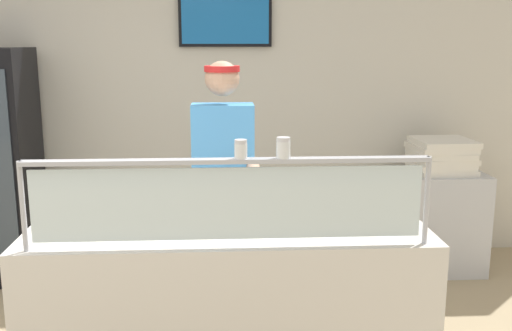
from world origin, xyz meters
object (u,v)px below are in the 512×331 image
(pepper_flake_shaker, at_px, (283,149))
(worker_figure, at_px, (224,183))
(pizza_tray, at_px, (225,221))
(pizza_box_stack, at_px, (441,156))
(parmesan_shaker, at_px, (241,150))
(pizza_server, at_px, (224,218))

(pepper_flake_shaker, bearing_deg, worker_figure, 104.67)
(pepper_flake_shaker, relative_size, worker_figure, 0.05)
(pizza_tray, relative_size, pepper_flake_shaker, 4.39)
(pizza_tray, distance_m, pizza_box_stack, 2.44)
(pepper_flake_shaker, bearing_deg, parmesan_shaker, -180.00)
(pizza_tray, relative_size, pizza_box_stack, 0.83)
(pizza_box_stack, bearing_deg, pepper_flake_shaker, -126.41)
(pizza_server, xyz_separation_m, pizza_box_stack, (1.77, 1.71, -0.03))
(worker_figure, bearing_deg, pepper_flake_shaker, -75.33)
(pizza_box_stack, bearing_deg, pizza_tray, -136.17)
(parmesan_shaker, bearing_deg, pizza_server, 103.42)
(pizza_tray, xyz_separation_m, pizza_server, (-0.01, -0.02, 0.02))
(pepper_flake_shaker, xyz_separation_m, pizza_box_stack, (1.50, 2.03, -0.44))
(parmesan_shaker, xyz_separation_m, worker_figure, (-0.07, 1.01, -0.40))
(worker_figure, xyz_separation_m, pizza_box_stack, (1.76, 1.02, -0.04))
(pizza_server, bearing_deg, parmesan_shaker, -81.97)
(pizza_server, bearing_deg, pepper_flake_shaker, -55.87)
(pizza_box_stack, bearing_deg, parmesan_shaker, -129.72)
(parmesan_shaker, xyz_separation_m, pizza_box_stack, (1.69, 2.03, -0.44))
(pizza_server, distance_m, worker_figure, 0.69)
(pizza_tray, xyz_separation_m, parmesan_shaker, (0.07, -0.34, 0.43))
(pizza_tray, relative_size, worker_figure, 0.24)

